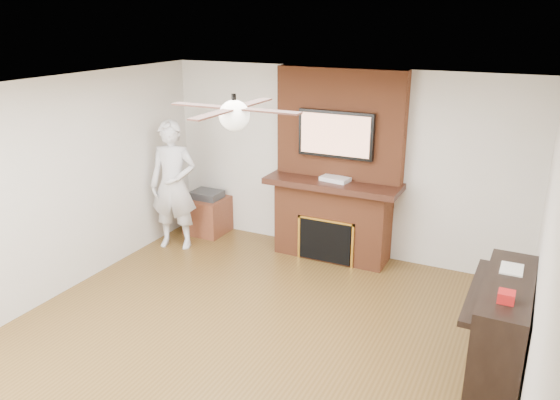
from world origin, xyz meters
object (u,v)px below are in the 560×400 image
at_px(person, 173,185).
at_px(piano, 502,325).
at_px(fireplace, 335,185).
at_px(side_table, 208,213).

distance_m(person, piano, 4.53).
height_order(fireplace, person, fireplace).
xyz_separation_m(fireplace, piano, (2.28, -1.80, -0.50)).
height_order(fireplace, piano, fireplace).
relative_size(person, piano, 1.27).
relative_size(fireplace, piano, 1.77).
bearing_deg(fireplace, person, -161.49).
xyz_separation_m(fireplace, side_table, (-1.99, -0.07, -0.70)).
bearing_deg(side_table, fireplace, 2.47).
relative_size(fireplace, person, 1.39).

